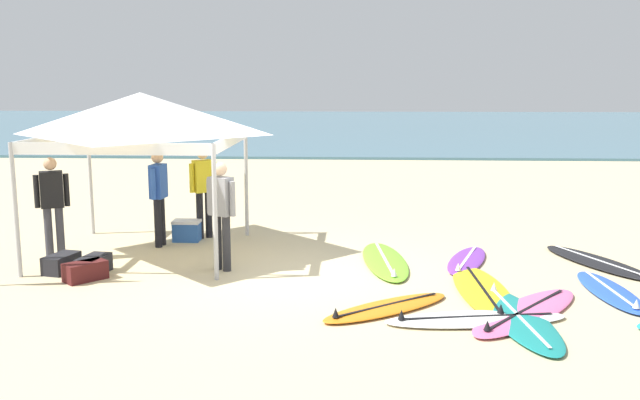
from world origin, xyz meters
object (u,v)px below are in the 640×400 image
at_px(surfboard_orange, 386,307).
at_px(cooler_box, 187,230).
at_px(surfboard_pink, 526,312).
at_px(surfboard_teal, 518,318).
at_px(surfboard_white, 475,319).
at_px(surfboard_purple, 467,260).
at_px(surfboard_blue, 610,291).
at_px(person_grey, 221,208).
at_px(person_yellow, 203,186).
at_px(person_black, 52,201).
at_px(person_blue, 159,192).
at_px(gear_bag_on_sand, 62,263).
at_px(canopy_tent, 141,114).
at_px(surfboard_black, 597,262).
at_px(surfboard_lime, 385,261).
at_px(gear_bag_near_tent, 85,271).
at_px(surfboard_yellow, 483,290).
at_px(gear_bag_by_pole, 94,265).

height_order(surfboard_orange, cooler_box, cooler_box).
distance_m(surfboard_pink, surfboard_teal, 0.29).
bearing_deg(surfboard_white, cooler_box, 137.90).
relative_size(surfboard_purple, cooler_box, 4.03).
bearing_deg(surfboard_blue, person_grey, 170.31).
xyz_separation_m(surfboard_purple, surfboard_pink, (0.36, -2.55, -0.00)).
height_order(surfboard_blue, surfboard_pink, same).
distance_m(surfboard_teal, person_yellow, 6.61).
height_order(person_grey, person_black, same).
bearing_deg(person_blue, gear_bag_on_sand, -121.10).
distance_m(canopy_tent, surfboard_purple, 5.91).
distance_m(surfboard_pink, surfboard_black, 3.09).
bearing_deg(person_yellow, surfboard_orange, -51.21).
relative_size(surfboard_lime, surfboard_white, 1.07).
relative_size(person_black, gear_bag_near_tent, 2.85).
distance_m(surfboard_yellow, person_yellow, 5.73).
relative_size(surfboard_blue, gear_bag_by_pole, 3.42).
bearing_deg(person_grey, gear_bag_near_tent, -161.13).
relative_size(surfboard_blue, surfboard_purple, 1.02).
bearing_deg(cooler_box, canopy_tent, -115.18).
relative_size(surfboard_lime, person_yellow, 1.49).
distance_m(surfboard_purple, person_grey, 4.08).
xyz_separation_m(surfboard_pink, gear_bag_on_sand, (-6.76, 1.66, 0.10)).
relative_size(canopy_tent, surfboard_lime, 1.23).
distance_m(surfboard_orange, surfboard_teal, 1.65).
bearing_deg(person_grey, surfboard_pink, -23.91).
bearing_deg(surfboard_yellow, person_blue, 154.34).
bearing_deg(surfboard_blue, gear_bag_by_pole, 175.14).
xyz_separation_m(person_grey, person_blue, (-1.41, 1.54, 0.00)).
bearing_deg(surfboard_yellow, person_yellow, 145.14).
bearing_deg(surfboard_pink, surfboard_orange, 177.52).
bearing_deg(person_yellow, gear_bag_by_pole, -115.04).
distance_m(surfboard_orange, person_blue, 5.24).
bearing_deg(gear_bag_on_sand, surfboard_blue, -5.12).
bearing_deg(surfboard_pink, surfboard_white, -156.06).
distance_m(surfboard_blue, surfboard_black, 1.66).
xyz_separation_m(surfboard_black, gear_bag_by_pole, (-7.96, -0.98, 0.10)).
distance_m(surfboard_pink, person_yellow, 6.57).
bearing_deg(surfboard_pink, cooler_box, 144.02).
relative_size(surfboard_purple, surfboard_lime, 0.79).
bearing_deg(person_grey, surfboard_lime, 12.09).
height_order(surfboard_orange, gear_bag_near_tent, gear_bag_near_tent).
distance_m(surfboard_purple, surfboard_lime, 1.35).
distance_m(canopy_tent, gear_bag_by_pole, 2.63).
distance_m(gear_bag_near_tent, gear_bag_by_pole, 0.34).
xyz_separation_m(surfboard_purple, gear_bag_near_tent, (-5.86, -1.32, 0.10)).
height_order(surfboard_pink, surfboard_teal, same).
height_order(canopy_tent, surfboard_yellow, canopy_tent).
bearing_deg(person_black, canopy_tent, 17.63).
bearing_deg(person_yellow, surfboard_teal, -41.85).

